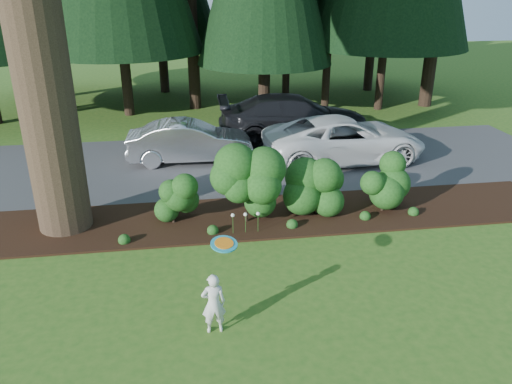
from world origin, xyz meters
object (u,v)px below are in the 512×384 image
Objects in this scene: car_dark_suv at (294,117)px; child at (214,303)px; car_silver_wagon at (190,141)px; frisbee at (224,244)px; car_white_suv at (344,139)px.

car_dark_suv reaches higher than child.
child is (-3.81, -10.87, -0.29)m from car_dark_suv.
frisbee is (0.36, -8.72, 0.90)m from car_silver_wagon.
car_silver_wagon is at bearing 118.21° from car_dark_suv.
car_white_suv is 9.53m from child.
car_silver_wagon is at bearing 77.81° from car_white_suv.
car_dark_suv reaches higher than car_white_suv.
child is at bearing -177.50° from car_silver_wagon.
car_dark_suv reaches higher than frisbee.
car_dark_suv is 11.52m from child.
child is (0.14, -8.88, -0.14)m from car_silver_wagon.
car_dark_suv is at bearing -111.43° from child.
car_dark_suv is 5.03× the size of child.
car_silver_wagon is 0.72× the size of car_dark_suv.
child is at bearing 162.24° from car_dark_suv.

